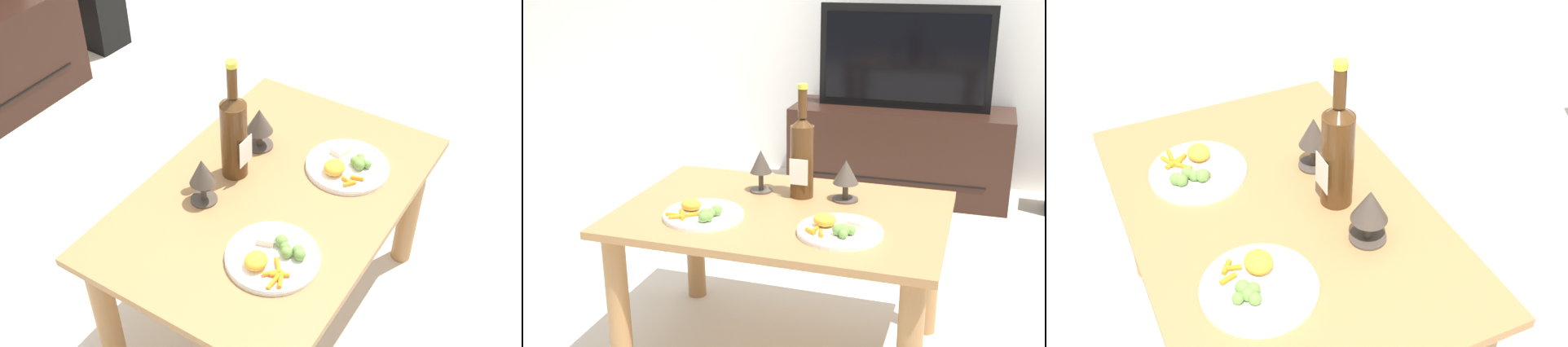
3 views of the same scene
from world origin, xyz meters
TOP-DOWN VIEW (x-y plane):
  - ground_plane at (0.00, 0.00)m, footprint 6.40×6.40m
  - dining_table at (0.00, 0.00)m, footprint 1.02×0.69m
  - wine_bottle at (0.02, 0.14)m, footprint 0.08×0.08m
  - goblet_left at (-0.13, 0.15)m, footprint 0.08×0.08m
  - goblet_right at (0.17, 0.15)m, footprint 0.09×0.09m
  - dinner_plate_left at (-0.21, -0.13)m, footprint 0.25×0.25m
  - dinner_plate_right at (0.21, -0.13)m, footprint 0.25×0.25m

SIDE VIEW (x-z plane):
  - ground_plane at x=0.00m, z-range 0.00..0.00m
  - dining_table at x=0.00m, z-range 0.15..0.67m
  - dinner_plate_right at x=0.21m, z-range 0.50..0.55m
  - dinner_plate_left at x=-0.21m, z-range 0.50..0.55m
  - goblet_right at x=0.17m, z-range 0.53..0.67m
  - goblet_left at x=-0.13m, z-range 0.54..0.68m
  - wine_bottle at x=0.02m, z-range 0.47..0.85m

